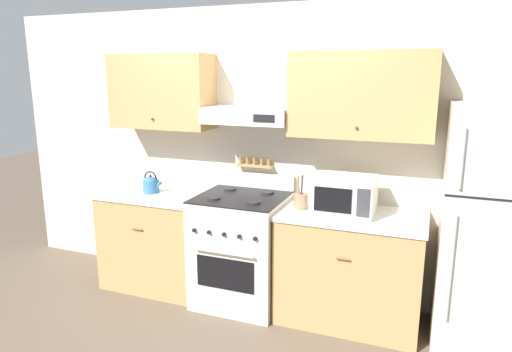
{
  "coord_description": "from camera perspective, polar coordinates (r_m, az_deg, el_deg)",
  "views": [
    {
      "loc": [
        1.46,
        -3.12,
        1.99
      ],
      "look_at": [
        0.15,
        0.28,
        1.15
      ],
      "focal_mm": 32.0,
      "sensor_mm": 36.0,
      "label": 1
    }
  ],
  "objects": [
    {
      "name": "utensil_crock",
      "position": [
        3.7,
        5.63,
        -3.07
      ],
      "size": [
        0.11,
        0.11,
        0.28
      ],
      "color": "#8E7051",
      "rests_on": "counter_right"
    },
    {
      "name": "microwave",
      "position": [
        3.62,
        11.01,
        -2.32
      ],
      "size": [
        0.47,
        0.37,
        0.3
      ],
      "color": "white",
      "rests_on": "counter_right"
    },
    {
      "name": "counter_right",
      "position": [
        3.82,
        11.66,
        -11.07
      ],
      "size": [
        1.13,
        0.67,
        0.9
      ],
      "color": "tan",
      "rests_on": "ground_plane"
    },
    {
      "name": "stove_range",
      "position": [
        4.02,
        -1.8,
        -9.07
      ],
      "size": [
        0.73,
        0.73,
        1.09
      ],
      "color": "beige",
      "rests_on": "ground_plane"
    },
    {
      "name": "refrigerator",
      "position": [
        3.64,
        27.51,
        -6.2
      ],
      "size": [
        0.7,
        0.7,
        1.78
      ],
      "color": "beige",
      "rests_on": "ground_plane"
    },
    {
      "name": "tea_kettle",
      "position": [
        4.29,
        -13.0,
        -0.99
      ],
      "size": [
        0.19,
        0.15,
        0.2
      ],
      "color": "teal",
      "rests_on": "counter_left"
    },
    {
      "name": "wall_back",
      "position": [
        4.06,
        0.3,
        5.13
      ],
      "size": [
        5.2,
        0.46,
        2.55
      ],
      "color": "beige",
      "rests_on": "ground_plane"
    },
    {
      "name": "counter_left",
      "position": [
        4.44,
        -11.98,
        -7.63
      ],
      "size": [
        0.98,
        0.67,
        0.9
      ],
      "color": "tan",
      "rests_on": "ground_plane"
    },
    {
      "name": "ground_plane",
      "position": [
        3.98,
        -3.58,
        -17.12
      ],
      "size": [
        16.0,
        16.0,
        0.0
      ],
      "primitive_type": "plane",
      "color": "brown"
    }
  ]
}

